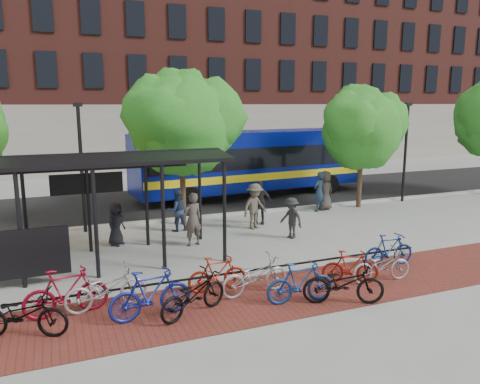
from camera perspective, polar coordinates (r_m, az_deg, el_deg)
name	(u,v)px	position (r m, az deg, el deg)	size (l,w,h in m)	color
ground	(281,237)	(18.33, 5.00, -5.44)	(160.00, 160.00, 0.00)	#9E9E99
asphalt_street	(214,198)	(25.51, -3.13, -0.77)	(160.00, 8.00, 0.01)	black
curb	(242,213)	(21.84, 0.26, -2.58)	(160.00, 0.25, 0.12)	#B7B7B2
brick_strip	(298,291)	(13.27, 7.08, -11.94)	(24.00, 3.00, 0.01)	maroon
bike_rack_rail	(242,287)	(13.50, 0.26, -11.46)	(12.00, 0.05, 0.95)	black
building_brick	(252,50)	(45.66, 1.53, 16.94)	(55.00, 14.00, 20.00)	maroon
bus_shelter	(50,174)	(15.34, -22.14, 2.07)	(10.60, 3.07, 3.60)	black
tree_b	(183,119)	(19.71, -6.94, 8.82)	(5.15, 4.20, 6.47)	#382619
tree_c	(363,125)	(23.70, 14.78, 7.89)	(4.66, 3.80, 5.92)	#382619
lamp_post_left	(81,164)	(19.44, -18.77, 3.23)	(0.35, 0.20, 5.12)	black
lamp_post_right	(405,149)	(25.82, 19.53, 4.92)	(0.35, 0.20, 5.12)	black
bus	(253,159)	(25.94, 1.54, 4.05)	(13.52, 4.10, 3.60)	navy
bike_0	(22,314)	(11.68, -25.05, -13.36)	(0.71, 2.04, 1.07)	black
bike_1	(66,292)	(12.34, -20.45, -11.36)	(0.57, 2.01, 1.21)	maroon
bike_2	(106,288)	(12.43, -16.01, -11.23)	(0.72, 2.06, 1.08)	#A4A4A6
bike_3	(151,294)	(11.66, -10.85, -12.11)	(0.58, 2.04, 1.23)	navy
bike_4	(193,295)	(11.71, -5.72, -12.33)	(0.70, 2.00, 1.05)	black
bike_5	(217,274)	(13.05, -2.80, -9.92)	(0.47, 1.66, 1.00)	#9F1D0E
bike_6	(255,276)	(12.84, 1.82, -10.15)	(0.70, 2.00, 1.05)	#9B9B9E
bike_7	(300,283)	(12.40, 7.33, -10.90)	(0.52, 1.83, 1.10)	navy
bike_8	(343,283)	(12.54, 12.50, -10.81)	(0.73, 2.10, 1.10)	black
bike_9	(350,267)	(13.94, 13.29, -8.88)	(0.46, 1.62, 0.98)	maroon
bike_10	(381,265)	(14.29, 16.86, -8.56)	(0.65, 1.87, 0.99)	#99999B
bike_11	(389,250)	(15.66, 17.69, -6.75)	(0.50, 1.76, 1.06)	navy
pedestrian_0	(116,223)	(17.61, -14.90, -3.72)	(0.79, 0.52, 1.62)	black
pedestrian_1	(193,219)	(17.02, -5.80, -3.32)	(0.71, 0.47, 1.96)	#463F38
pedestrian_2	(177,210)	(19.05, -7.70, -2.23)	(0.83, 0.65, 1.70)	navy
pedestrian_3	(255,206)	(19.21, 1.81, -1.75)	(1.22, 0.70, 1.89)	#4E463A
pedestrian_4	(259,202)	(20.01, 2.36, -1.25)	(1.10, 0.46, 1.88)	black
pedestrian_6	(325,190)	(23.01, 10.34, 0.19)	(0.93, 0.60, 1.90)	#3D3831
pedestrian_7	(319,192)	(22.61, 9.62, 0.05)	(0.70, 0.46, 1.91)	#1D3043
pedestrian_9	(291,218)	(17.98, 6.27, -3.17)	(1.03, 0.59, 1.59)	#252525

